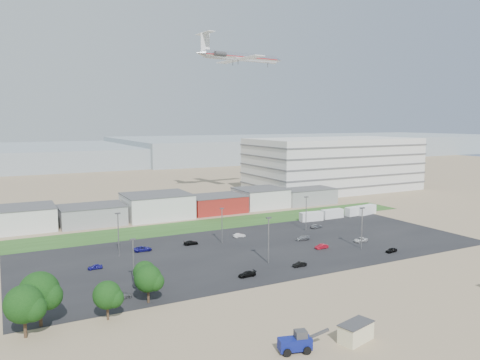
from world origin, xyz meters
TOP-DOWN VIEW (x-y plane):
  - ground at (0.00, 0.00)m, footprint 700.00×700.00m
  - parking_lot at (5.00, 20.00)m, footprint 120.00×50.00m
  - grass_strip at (0.00, 52.00)m, footprint 160.00×16.00m
  - hills_backdrop at (40.00, 315.00)m, footprint 700.00×200.00m
  - building_row at (-17.00, 71.00)m, footprint 170.00×20.00m
  - parking_garage at (90.00, 95.00)m, footprint 80.00×40.00m
  - portable_shed at (-7.58, -32.06)m, footprint 6.34×4.33m
  - telehandler at (-17.69, -30.62)m, footprint 8.07×4.43m
  - box_trailer_a at (37.94, 41.35)m, footprint 8.17×3.25m
  - box_trailer_b at (47.01, 41.69)m, footprint 8.16×2.68m
  - box_trailer_c at (57.34, 41.85)m, footprint 8.28×3.41m
  - box_trailer_d at (62.02, 41.36)m, footprint 8.98×4.47m
  - tree_far_left at (-51.91, -7.57)m, footprint 6.30×6.30m
  - tree_left at (-49.45, -4.28)m, footprint 6.86×6.86m
  - tree_mid at (-39.25, -6.83)m, footprint 5.07×5.07m
  - tree_right at (-31.04, -2.71)m, footprint 5.39×5.39m
  - tree_near at (-30.15, 2.58)m, footprint 4.75×4.75m
  - lightpole_front_l at (-31.21, 6.65)m, footprint 1.17×0.49m
  - lightpole_front_m at (0.95, 7.75)m, footprint 1.29×0.54m
  - lightpole_front_r at (29.02, 7.30)m, footprint 1.28×0.53m
  - lightpole_back_l at (-28.83, 29.67)m, footprint 1.28×0.53m
  - lightpole_back_m at (-0.85, 29.28)m, footprint 1.14×0.48m
  - lightpole_back_r at (28.21, 30.85)m, footprint 1.23×0.51m
  - airliner at (38.63, 92.95)m, footprint 46.05×33.78m
  - parked_car_0 at (33.61, 12.66)m, footprint 4.31×2.27m
  - parked_car_1 at (19.74, 12.02)m, footprint 3.76×1.44m
  - parked_car_2 at (33.39, 1.04)m, footprint 3.52×1.75m
  - parked_car_3 at (-8.08, 1.59)m, footprint 4.03×1.71m
  - parked_car_5 at (-36.03, 21.97)m, footprint 3.29×1.41m
  - parked_car_6 at (-9.09, 31.54)m, footprint 4.04×1.70m
  - parked_car_8 at (32.90, 31.93)m, footprint 3.95×1.77m
  - parked_car_9 at (-22.34, 31.37)m, footprint 4.70×2.36m
  - parked_car_10 at (-35.21, 1.74)m, footprint 4.28×1.88m
  - parked_car_11 at (6.30, 32.78)m, footprint 3.52×1.35m
  - parked_car_12 at (20.47, 21.61)m, footprint 4.28×2.08m
  - parked_car_13 at (5.86, 2.06)m, footprint 3.37×1.18m

SIDE VIEW (x-z plane):
  - ground at x=0.00m, z-range 0.00..0.00m
  - parking_lot at x=5.00m, z-range 0.00..0.01m
  - grass_strip at x=0.00m, z-range 0.00..0.02m
  - parked_car_5 at x=-36.03m, z-range 0.00..1.11m
  - parked_car_13 at x=5.86m, z-range 0.00..1.11m
  - parked_car_11 at x=6.30m, z-range 0.00..1.15m
  - parked_car_2 at x=33.39m, z-range 0.00..1.15m
  - parked_car_0 at x=33.61m, z-range 0.00..1.16m
  - parked_car_3 at x=-8.08m, z-range 0.00..1.16m
  - parked_car_6 at x=-9.09m, z-range 0.00..1.16m
  - parked_car_12 at x=20.47m, z-range 0.00..1.20m
  - parked_car_1 at x=19.74m, z-range 0.00..1.22m
  - parked_car_10 at x=-35.21m, z-range 0.00..1.22m
  - parked_car_9 at x=-22.34m, z-range 0.00..1.28m
  - parked_car_8 at x=32.90m, z-range 0.00..1.32m
  - portable_shed at x=-7.58m, z-range 0.00..2.91m
  - box_trailer_a at x=37.94m, z-range 0.00..2.99m
  - box_trailer_c at x=57.34m, z-range 0.00..3.02m
  - box_trailer_b at x=47.01m, z-range 0.00..3.04m
  - telehandler at x=-17.69m, z-range 0.00..3.20m
  - box_trailer_d at x=62.02m, z-range 0.00..3.23m
  - tree_near at x=-30.15m, z-range 0.00..7.13m
  - tree_mid at x=-39.25m, z-range 0.00..7.60m
  - building_row at x=-17.00m, z-range 0.00..8.00m
  - tree_right at x=-31.04m, z-range 0.00..8.09m
  - hills_backdrop at x=40.00m, z-range 0.00..9.00m
  - tree_far_left at x=-51.91m, z-range 0.00..9.45m
  - lightpole_back_m at x=-0.85m, z-range 0.00..9.72m
  - lightpole_front_l at x=-31.21m, z-range 0.00..9.92m
  - tree_left at x=-49.45m, z-range 0.00..10.29m
  - lightpole_back_r at x=28.21m, z-range 0.00..10.46m
  - lightpole_back_l at x=-28.83m, z-range 0.00..10.89m
  - lightpole_front_r at x=29.02m, z-range 0.00..10.91m
  - lightpole_front_m at x=0.95m, z-range 0.00..10.96m
  - parking_garage at x=90.00m, z-range 0.00..25.00m
  - airliner at x=38.63m, z-range 53.38..66.16m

